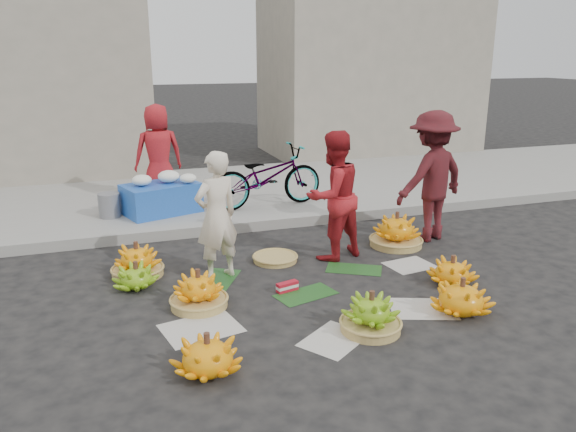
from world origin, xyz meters
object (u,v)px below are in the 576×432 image
object	(u,v)px
banana_bunch_4	(452,271)
vendor_cream	(217,216)
banana_bunch_0	(199,291)
flower_table	(162,196)
bicycle	(267,177)

from	to	relation	value
banana_bunch_4	vendor_cream	xyz separation A→B (m)	(-2.44, 1.01, 0.59)
banana_bunch_0	flower_table	bearing A→B (deg)	89.90
vendor_cream	bicycle	bearing A→B (deg)	-139.09
vendor_cream	bicycle	xyz separation A→B (m)	(1.29, 2.36, -0.13)
vendor_cream	bicycle	size ratio (longest dim) A/B	0.80
vendor_cream	flower_table	distance (m)	2.56
banana_bunch_0	banana_bunch_4	distance (m)	2.81
banana_bunch_4	flower_table	distance (m)	4.50
banana_bunch_0	vendor_cream	size ratio (longest dim) A/B	0.39
vendor_cream	banana_bunch_0	bearing A→B (deg)	43.12
flower_table	banana_bunch_4	bearing A→B (deg)	-69.91
vendor_cream	bicycle	world-z (taller)	vendor_cream
flower_table	vendor_cream	bearing A→B (deg)	-100.40
banana_bunch_4	vendor_cream	bearing A→B (deg)	157.48
vendor_cream	flower_table	size ratio (longest dim) A/B	1.18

